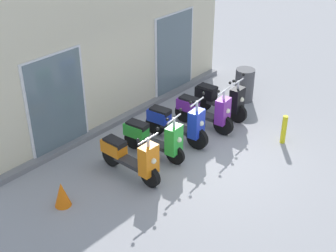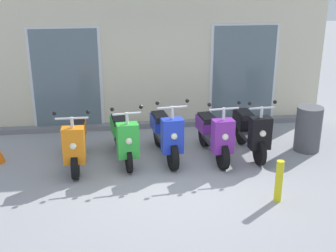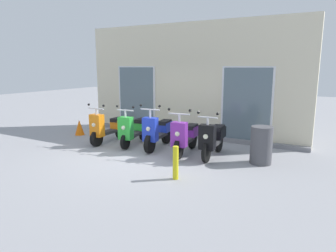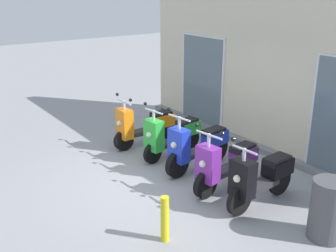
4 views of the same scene
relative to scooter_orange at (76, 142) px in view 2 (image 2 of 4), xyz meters
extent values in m
plane|color=#939399|center=(1.69, -0.78, -0.47)|extent=(40.00, 40.00, 0.00)
cube|color=beige|center=(1.69, 2.11, 1.37)|extent=(7.67, 0.30, 3.67)
cube|color=slate|center=(1.69, 1.86, -0.41)|extent=(7.67, 0.20, 0.12)
cube|color=silver|center=(-0.29, 1.94, 0.68)|extent=(1.54, 0.04, 2.30)
cube|color=slate|center=(-0.29, 1.92, 0.68)|extent=(1.42, 0.02, 2.22)
cube|color=silver|center=(3.67, 1.94, 0.68)|extent=(1.54, 0.04, 2.30)
cube|color=slate|center=(3.67, 1.92, 0.68)|extent=(1.42, 0.02, 2.22)
cylinder|color=black|center=(0.00, -0.53, -0.24)|extent=(0.12, 0.45, 0.45)
cylinder|color=black|center=(0.00, 0.61, -0.24)|extent=(0.12, 0.45, 0.45)
cube|color=#2D2D30|center=(0.00, 0.04, -0.14)|extent=(0.26, 0.71, 0.09)
cube|color=orange|center=(0.00, -0.49, 0.14)|extent=(0.38, 0.24, 0.65)
sphere|color=#F2EFCC|center=(0.00, -0.62, 0.18)|extent=(0.12, 0.12, 0.12)
cube|color=orange|center=(0.00, 0.51, 0.03)|extent=(0.30, 0.52, 0.28)
cube|color=black|center=(0.00, 0.47, 0.17)|extent=(0.26, 0.48, 0.11)
cylinder|color=silver|center=(0.00, -0.49, 0.55)|extent=(0.06, 0.06, 0.21)
cylinder|color=silver|center=(0.00, -0.49, 0.64)|extent=(0.56, 0.04, 0.04)
sphere|color=black|center=(0.28, -0.49, 0.74)|extent=(0.07, 0.07, 0.07)
sphere|color=black|center=(-0.28, -0.49, 0.74)|extent=(0.07, 0.07, 0.07)
cylinder|color=black|center=(0.94, -0.40, -0.25)|extent=(0.14, 0.45, 0.44)
cylinder|color=black|center=(0.79, 0.73, -0.25)|extent=(0.14, 0.45, 0.44)
cube|color=#2D2D30|center=(0.86, 0.17, -0.15)|extent=(0.35, 0.74, 0.09)
cube|color=green|center=(0.93, -0.36, 0.13)|extent=(0.41, 0.29, 0.63)
sphere|color=#F2EFCC|center=(0.95, -0.49, 0.17)|extent=(0.12, 0.12, 0.12)
cube|color=green|center=(0.80, 0.63, 0.05)|extent=(0.37, 0.55, 0.28)
cube|color=black|center=(0.81, 0.59, 0.19)|extent=(0.32, 0.51, 0.11)
cylinder|color=silver|center=(0.93, -0.36, 0.54)|extent=(0.06, 0.06, 0.23)
cylinder|color=silver|center=(0.93, -0.36, 0.64)|extent=(0.50, 0.10, 0.04)
sphere|color=black|center=(1.18, -0.33, 0.74)|extent=(0.07, 0.07, 0.07)
sphere|color=black|center=(0.68, -0.39, 0.74)|extent=(0.07, 0.07, 0.07)
cylinder|color=black|center=(1.74, -0.38, -0.21)|extent=(0.18, 0.53, 0.52)
cylinder|color=black|center=(1.60, 0.77, -0.21)|extent=(0.18, 0.53, 0.52)
cube|color=#2D2D30|center=(1.67, 0.20, -0.11)|extent=(0.34, 0.74, 0.09)
cube|color=#1E38C6|center=(1.74, -0.34, 0.17)|extent=(0.41, 0.28, 0.64)
sphere|color=#F2EFCC|center=(1.75, -0.47, 0.21)|extent=(0.12, 0.12, 0.12)
cube|color=#1E38C6|center=(1.62, 0.67, 0.06)|extent=(0.36, 0.55, 0.28)
cube|color=black|center=(1.62, 0.63, 0.20)|extent=(0.32, 0.51, 0.11)
cylinder|color=silver|center=(1.74, -0.34, 0.60)|extent=(0.06, 0.06, 0.26)
cylinder|color=silver|center=(1.74, -0.34, 0.71)|extent=(0.54, 0.10, 0.04)
sphere|color=black|center=(2.01, -0.31, 0.81)|extent=(0.07, 0.07, 0.07)
sphere|color=black|center=(1.47, -0.37, 0.81)|extent=(0.07, 0.07, 0.07)
cylinder|color=black|center=(2.65, -0.47, -0.22)|extent=(0.16, 0.51, 0.50)
cylinder|color=black|center=(2.53, 0.64, -0.22)|extent=(0.16, 0.51, 0.50)
cube|color=#2D2D30|center=(2.59, 0.09, -0.12)|extent=(0.33, 0.71, 0.09)
cube|color=purple|center=(2.65, -0.43, 0.15)|extent=(0.40, 0.28, 0.62)
sphere|color=#F2EFCC|center=(2.66, -0.56, 0.19)|extent=(0.12, 0.12, 0.12)
cube|color=purple|center=(2.54, 0.54, 0.05)|extent=(0.35, 0.55, 0.28)
cube|color=black|center=(2.55, 0.50, 0.19)|extent=(0.31, 0.51, 0.11)
cylinder|color=silver|center=(2.65, -0.43, 0.57)|extent=(0.06, 0.06, 0.25)
cylinder|color=silver|center=(2.65, -0.43, 0.67)|extent=(0.55, 0.10, 0.04)
sphere|color=black|center=(2.92, -0.40, 0.77)|extent=(0.07, 0.07, 0.07)
sphere|color=black|center=(2.37, -0.46, 0.77)|extent=(0.07, 0.07, 0.07)
cylinder|color=black|center=(3.37, -0.39, -0.21)|extent=(0.12, 0.52, 0.51)
cylinder|color=black|center=(3.31, 0.66, -0.21)|extent=(0.12, 0.52, 0.51)
cube|color=#2D2D30|center=(3.34, 0.14, -0.11)|extent=(0.30, 0.66, 0.09)
cube|color=black|center=(3.37, -0.35, 0.15)|extent=(0.39, 0.26, 0.61)
sphere|color=#F2EFCC|center=(3.38, -0.48, 0.19)|extent=(0.12, 0.12, 0.12)
cube|color=black|center=(3.32, 0.56, 0.08)|extent=(0.33, 0.54, 0.28)
cube|color=black|center=(3.32, 0.52, 0.22)|extent=(0.29, 0.49, 0.11)
cylinder|color=silver|center=(3.37, -0.35, 0.55)|extent=(0.06, 0.06, 0.22)
cylinder|color=silver|center=(3.37, -0.35, 0.64)|extent=(0.48, 0.06, 0.04)
sphere|color=black|center=(3.61, -0.33, 0.74)|extent=(0.07, 0.07, 0.07)
sphere|color=black|center=(3.13, -0.36, 0.74)|extent=(0.07, 0.07, 0.07)
cylinder|color=#4C4C51|center=(4.54, 0.17, -0.02)|extent=(0.51, 0.51, 0.90)
cylinder|color=yellow|center=(3.24, -1.74, -0.12)|extent=(0.12, 0.12, 0.70)
camera|label=1|loc=(-5.56, -5.79, 5.31)|focal=49.97mm
camera|label=2|loc=(0.73, -7.84, 3.17)|focal=48.41mm
camera|label=3|loc=(6.04, -7.05, 1.83)|focal=32.58mm
camera|label=4|loc=(7.26, -4.60, 3.00)|focal=43.25mm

